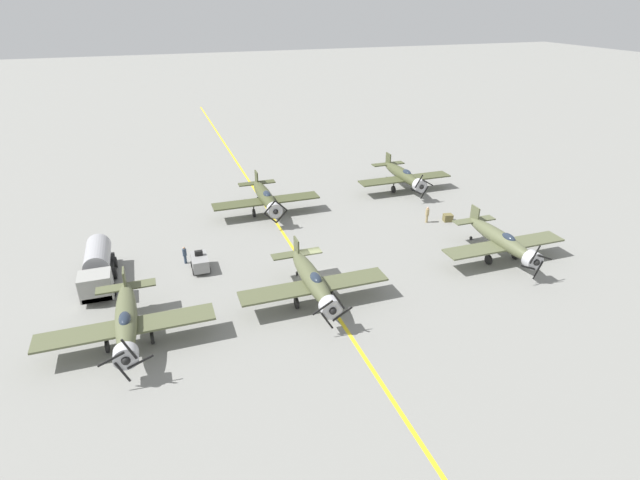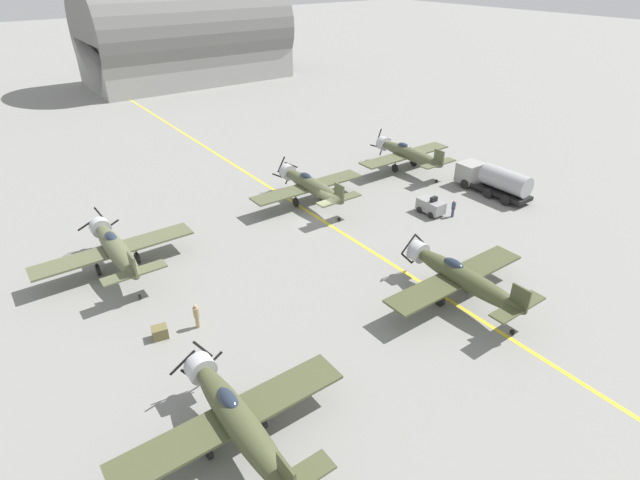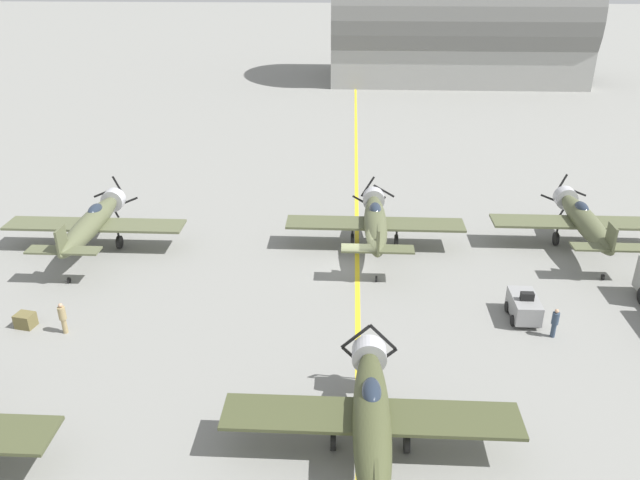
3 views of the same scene
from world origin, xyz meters
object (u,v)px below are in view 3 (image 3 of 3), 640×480
tow_tractor (524,306)px  ground_crew_inspecting (63,317)px  ground_crew_walking (555,322)px  airplane_mid_left (92,223)px  airplane_mid_center (375,222)px  airplane_mid_right (584,220)px  supply_crate_by_tanker (25,320)px  hangar (456,25)px  airplane_near_center (371,416)px

tow_tractor → ground_crew_inspecting: bearing=-174.0°
tow_tractor → ground_crew_walking: bearing=-55.8°
airplane_mid_left → ground_crew_inspecting: size_ratio=6.64×
airplane_mid_center → ground_crew_walking: (9.13, -10.11, -1.09)m
airplane_mid_right → tow_tractor: airplane_mid_right is taller
tow_tractor → supply_crate_by_tanker: 27.23m
airplane_mid_right → ground_crew_inspecting: (-30.83, -11.93, -1.03)m
supply_crate_by_tanker → hangar: hangar is taller
ground_crew_walking → supply_crate_by_tanker: 28.31m
ground_crew_inspecting → hangar: bearing=66.9°
tow_tractor → airplane_near_center: bearing=-129.1°
airplane_mid_left → tow_tractor: (26.83, -7.28, -1.22)m
ground_crew_walking → hangar: (4.44, 70.38, 7.01)m
ground_crew_walking → ground_crew_inspecting: 25.95m
ground_crew_walking → supply_crate_by_tanker: (-28.30, -0.44, -0.53)m
airplane_mid_right → airplane_mid_left: size_ratio=1.00×
airplane_mid_left → ground_crew_walking: bearing=-33.6°
airplane_mid_right → airplane_mid_left: bearing=175.0°
ground_crew_inspecting → airplane_near_center: bearing=-26.7°
tow_tractor → ground_crew_walking: tow_tractor is taller
ground_crew_walking → supply_crate_by_tanker: ground_crew_walking is taller
airplane_near_center → ground_crew_walking: size_ratio=7.10×
airplane_mid_center → hangar: hangar is taller
airplane_mid_center → ground_crew_walking: size_ratio=7.10×
ground_crew_walking → hangar: bearing=86.4°
tow_tractor → ground_crew_inspecting: (-24.77, -2.62, 0.19)m
airplane_near_center → supply_crate_by_tanker: 20.39m
airplane_mid_right → ground_crew_inspecting: bearing=-167.3°
airplane_mid_right → ground_crew_walking: (-4.89, -11.02, -1.09)m
tow_tractor → hangar: 69.27m
airplane_mid_left → ground_crew_walking: 29.42m
airplane_near_center → tow_tractor: 13.84m
ground_crew_walking → ground_crew_inspecting: ground_crew_inspecting is taller
tow_tractor → supply_crate_by_tanker: bearing=-175.5°
airplane_mid_right → hangar: size_ratio=0.33×
airplane_near_center → hangar: hangar is taller
airplane_near_center → airplane_mid_left: airplane_mid_left is taller
airplane_mid_left → hangar: 69.68m
airplane_mid_center → supply_crate_by_tanker: airplane_mid_center is taller
airplane_near_center → airplane_mid_right: airplane_mid_right is taller
airplane_near_center → supply_crate_by_tanker: airplane_near_center is taller
supply_crate_by_tanker → airplane_mid_center: bearing=28.8°
airplane_mid_left → tow_tractor: airplane_mid_left is taller
airplane_near_center → airplane_mid_left: (-18.13, 17.97, 0.00)m
airplane_near_center → ground_crew_walking: (9.86, 8.98, -1.09)m
ground_crew_walking → supply_crate_by_tanker: size_ratio=1.77×
airplane_mid_center → ground_crew_inspecting: bearing=-144.1°
tow_tractor → airplane_mid_left: bearing=164.8°
tow_tractor → supply_crate_by_tanker: (-27.14, -2.15, -0.39)m
airplane_mid_right → supply_crate_by_tanker: airplane_mid_right is taller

